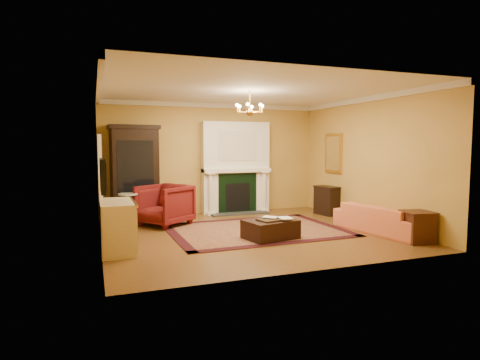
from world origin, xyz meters
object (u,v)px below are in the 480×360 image
wingback_armchair (165,203)px  end_table (418,228)px  commode (117,226)px  leather_ottoman (270,229)px  console_table (327,201)px  coral_sofa (381,214)px  china_cabinet (135,174)px  pedestal_table (128,207)px

wingback_armchair → end_table: wingback_armchair is taller
commode → leather_ottoman: 2.93m
console_table → leather_ottoman: 3.30m
coral_sofa → commode: bearing=75.1°
coral_sofa → console_table: coral_sofa is taller
leather_ottoman → commode: bearing=166.1°
wingback_armchair → leather_ottoman: 2.75m
console_table → leather_ottoman: console_table is taller
console_table → leather_ottoman: (-2.59, -2.04, -0.17)m
end_table → leather_ottoman: end_table is taller
coral_sofa → china_cabinet: bearing=43.4°
commode → china_cabinet: bearing=78.5°
end_table → leather_ottoman: 2.82m
wingback_armchair → pedestal_table: bearing=-133.8°
pedestal_table → console_table: (5.15, -0.17, -0.08)m
console_table → leather_ottoman: size_ratio=0.75×
wingback_armchair → pedestal_table: (-0.81, 0.12, -0.08)m
commode → leather_ottoman: bearing=-2.2°
console_table → commode: bearing=-170.2°
china_cabinet → end_table: 6.59m
commode → coral_sofa: bearing=-4.5°
commode → end_table: 5.61m
wingback_armchair → end_table: bearing=16.6°
wingback_armchair → coral_sofa: (4.21, -2.39, -0.12)m
coral_sofa → end_table: bearing=174.0°
wingback_armchair → coral_sofa: bearing=24.9°
wingback_armchair → leather_ottoman: size_ratio=1.07×
wingback_armchair → leather_ottoman: wingback_armchair is taller
china_cabinet → coral_sofa: (4.77, -3.45, -0.73)m
china_cabinet → wingback_armchair: bearing=-68.0°
wingback_armchair → pedestal_table: 0.82m
commode → coral_sofa: size_ratio=0.58×
wingback_armchair → commode: (-1.16, -2.00, -0.08)m
china_cabinet → commode: 3.19m
console_table → china_cabinet: bearing=157.6°
wingback_armchair → console_table: 4.35m
china_cabinet → coral_sofa: size_ratio=1.10×
pedestal_table → end_table: bearing=-34.1°
console_table → leather_ottoman: bearing=-151.4°
wingback_armchair → coral_sofa: wingback_armchair is taller
china_cabinet → leather_ottoman: china_cabinet is taller
commode → leather_ottoman: commode is taller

